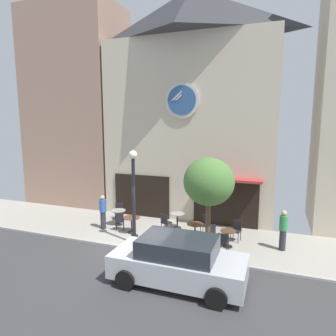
{
  "coord_description": "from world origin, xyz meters",
  "views": [
    {
      "loc": [
        5.18,
        -10.3,
        5.17
      ],
      "look_at": [
        0.66,
        2.1,
        3.12
      ],
      "focal_mm": 31.77,
      "sensor_mm": 36.0,
      "label": 1
    }
  ],
  "objects_px": {
    "cafe_table_near_curb": "(228,236)",
    "pedestrian_green": "(283,230)",
    "cafe_chair_near_tree": "(165,221)",
    "cafe_table_center": "(195,228)",
    "street_lamp": "(134,197)",
    "cafe_table_center_right": "(177,218)",
    "cafe_chair_corner": "(236,229)",
    "cafe_chair_under_awning": "(223,242)",
    "cafe_chair_facing_street": "(206,223)",
    "cafe_table_rightmost": "(118,214)",
    "pedestrian_blue": "(103,211)",
    "parked_car_silver": "(178,261)",
    "street_tree": "(209,182)",
    "cafe_chair_right_end": "(120,220)",
    "cafe_chair_left_end": "(119,210)",
    "cafe_table_center_left": "(132,221)",
    "cafe_chair_mid_row": "(211,233)"
  },
  "relations": [
    {
      "from": "cafe_table_rightmost",
      "to": "cafe_chair_right_end",
      "type": "height_order",
      "value": "cafe_chair_right_end"
    },
    {
      "from": "cafe_table_near_curb",
      "to": "pedestrian_green",
      "type": "height_order",
      "value": "pedestrian_green"
    },
    {
      "from": "cafe_table_center_left",
      "to": "pedestrian_blue",
      "type": "height_order",
      "value": "pedestrian_blue"
    },
    {
      "from": "cafe_table_center",
      "to": "parked_car_silver",
      "type": "distance_m",
      "value": 3.73
    },
    {
      "from": "cafe_chair_corner",
      "to": "cafe_chair_right_end",
      "type": "relative_size",
      "value": 1.0
    },
    {
      "from": "cafe_chair_mid_row",
      "to": "parked_car_silver",
      "type": "distance_m",
      "value": 3.38
    },
    {
      "from": "cafe_chair_right_end",
      "to": "pedestrian_green",
      "type": "height_order",
      "value": "pedestrian_green"
    },
    {
      "from": "cafe_table_center_right",
      "to": "cafe_table_center",
      "type": "xyz_separation_m",
      "value": [
        1.19,
        -1.1,
        -0.01
      ]
    },
    {
      "from": "cafe_chair_under_awning",
      "to": "cafe_chair_right_end",
      "type": "relative_size",
      "value": 1.0
    },
    {
      "from": "cafe_chair_left_end",
      "to": "cafe_table_center_right",
      "type": "bearing_deg",
      "value": -3.0
    },
    {
      "from": "cafe_table_center_left",
      "to": "cafe_table_center_right",
      "type": "height_order",
      "value": "cafe_table_center_left"
    },
    {
      "from": "cafe_table_center_left",
      "to": "cafe_chair_mid_row",
      "type": "xyz_separation_m",
      "value": [
        3.78,
        -0.12,
        -0.03
      ]
    },
    {
      "from": "street_tree",
      "to": "cafe_chair_corner",
      "type": "height_order",
      "value": "street_tree"
    },
    {
      "from": "cafe_table_center_right",
      "to": "parked_car_silver",
      "type": "bearing_deg",
      "value": -71.49
    },
    {
      "from": "cafe_chair_near_tree",
      "to": "cafe_table_center",
      "type": "bearing_deg",
      "value": -13.94
    },
    {
      "from": "street_tree",
      "to": "pedestrian_green",
      "type": "xyz_separation_m",
      "value": [
        2.82,
        1.24,
        -2.0
      ]
    },
    {
      "from": "pedestrian_green",
      "to": "cafe_table_center_right",
      "type": "bearing_deg",
      "value": 168.91
    },
    {
      "from": "cafe_chair_under_awning",
      "to": "cafe_table_rightmost",
      "type": "bearing_deg",
      "value": 163.85
    },
    {
      "from": "cafe_table_center_right",
      "to": "cafe_table_center",
      "type": "bearing_deg",
      "value": -42.81
    },
    {
      "from": "pedestrian_green",
      "to": "parked_car_silver",
      "type": "height_order",
      "value": "pedestrian_green"
    },
    {
      "from": "cafe_chair_under_awning",
      "to": "cafe_chair_near_tree",
      "type": "relative_size",
      "value": 1.0
    },
    {
      "from": "street_lamp",
      "to": "cafe_table_center_left",
      "type": "xyz_separation_m",
      "value": [
        -0.67,
        1.06,
        -1.48
      ]
    },
    {
      "from": "pedestrian_blue",
      "to": "parked_car_silver",
      "type": "distance_m",
      "value": 6.09
    },
    {
      "from": "cafe_chair_mid_row",
      "to": "cafe_table_near_curb",
      "type": "bearing_deg",
      "value": 3.79
    },
    {
      "from": "street_tree",
      "to": "cafe_table_rightmost",
      "type": "bearing_deg",
      "value": 162.08
    },
    {
      "from": "cafe_table_center",
      "to": "cafe_chair_mid_row",
      "type": "xyz_separation_m",
      "value": [
        0.77,
        -0.34,
        0.01
      ]
    },
    {
      "from": "cafe_chair_facing_street",
      "to": "pedestrian_green",
      "type": "distance_m",
      "value": 3.39
    },
    {
      "from": "cafe_chair_near_tree",
      "to": "pedestrian_green",
      "type": "relative_size",
      "value": 0.54
    },
    {
      "from": "cafe_table_near_curb",
      "to": "pedestrian_blue",
      "type": "bearing_deg",
      "value": 179.09
    },
    {
      "from": "cafe_table_center_left",
      "to": "cafe_chair_corner",
      "type": "bearing_deg",
      "value": 9.2
    },
    {
      "from": "cafe_table_near_curb",
      "to": "cafe_table_center_right",
      "type": "bearing_deg",
      "value": 152.48
    },
    {
      "from": "cafe_chair_right_end",
      "to": "parked_car_silver",
      "type": "xyz_separation_m",
      "value": [
        4.09,
        -3.54,
        0.23
      ]
    },
    {
      "from": "cafe_table_near_curb",
      "to": "cafe_chair_facing_street",
      "type": "relative_size",
      "value": 0.8
    },
    {
      "from": "cafe_chair_facing_street",
      "to": "cafe_table_near_curb",
      "type": "bearing_deg",
      "value": -42.84
    },
    {
      "from": "street_lamp",
      "to": "cafe_table_near_curb",
      "type": "height_order",
      "value": "street_lamp"
    },
    {
      "from": "street_lamp",
      "to": "pedestrian_blue",
      "type": "distance_m",
      "value": 2.75
    },
    {
      "from": "cafe_chair_under_awning",
      "to": "cafe_chair_left_end",
      "type": "height_order",
      "value": "same"
    },
    {
      "from": "cafe_chair_corner",
      "to": "cafe_chair_under_awning",
      "type": "bearing_deg",
      "value": -101.15
    },
    {
      "from": "street_tree",
      "to": "cafe_table_center_right",
      "type": "bearing_deg",
      "value": 132.36
    },
    {
      "from": "cafe_chair_near_tree",
      "to": "parked_car_silver",
      "type": "relative_size",
      "value": 0.21
    },
    {
      "from": "pedestrian_blue",
      "to": "pedestrian_green",
      "type": "relative_size",
      "value": 1.0
    },
    {
      "from": "street_lamp",
      "to": "cafe_chair_mid_row",
      "type": "height_order",
      "value": "street_lamp"
    },
    {
      "from": "cafe_table_near_curb",
      "to": "cafe_chair_left_end",
      "type": "height_order",
      "value": "cafe_chair_left_end"
    },
    {
      "from": "street_lamp",
      "to": "cafe_table_center_right",
      "type": "xyz_separation_m",
      "value": [
        1.15,
        2.39,
        -1.51
      ]
    },
    {
      "from": "cafe_chair_facing_street",
      "to": "street_lamp",
      "type": "bearing_deg",
      "value": -141.66
    },
    {
      "from": "cafe_chair_near_tree",
      "to": "cafe_table_rightmost",
      "type": "bearing_deg",
      "value": 177.07
    },
    {
      "from": "street_tree",
      "to": "cafe_chair_under_awning",
      "type": "relative_size",
      "value": 4.25
    },
    {
      "from": "street_lamp",
      "to": "cafe_table_near_curb",
      "type": "xyz_separation_m",
      "value": [
        3.83,
        1.0,
        -1.55
      ]
    },
    {
      "from": "cafe_chair_under_awning",
      "to": "street_tree",
      "type": "bearing_deg",
      "value": 178.99
    },
    {
      "from": "cafe_table_rightmost",
      "to": "cafe_chair_right_end",
      "type": "relative_size",
      "value": 0.85
    }
  ]
}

